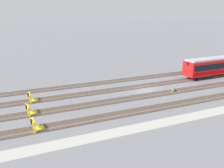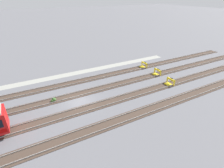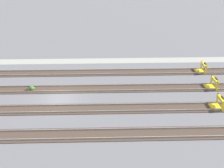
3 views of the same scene
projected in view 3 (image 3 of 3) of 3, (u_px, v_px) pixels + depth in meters
ground_plane at (59, 99)px, 35.55m from camera, size 400.00×400.00×0.00m
service_walkway at (69, 61)px, 45.75m from camera, size 54.00×2.00×0.01m
rail_track_nearest at (66, 73)px, 41.90m from camera, size 90.00×2.23×0.21m
rail_track_near_inner at (62, 89)px, 37.66m from camera, size 90.00×2.24×0.21m
rail_track_middle at (57, 109)px, 33.41m from camera, size 90.00×2.24×0.21m
rail_track_far_inner at (50, 135)px, 29.16m from camera, size 90.00×2.23×0.21m
bumper_stop_nearest_track at (202, 68)px, 42.17m from camera, size 1.35×2.00×1.22m
bumper_stop_near_inner_track at (212, 84)px, 37.92m from camera, size 1.37×2.01×1.22m
bumper_stop_middle_track at (218, 103)px, 33.65m from camera, size 1.34×2.00×1.22m
weed_clump at (31, 88)px, 37.36m from camera, size 0.92×0.70×0.64m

